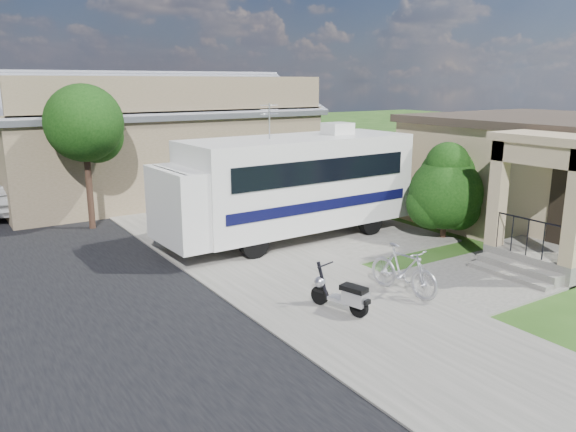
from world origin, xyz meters
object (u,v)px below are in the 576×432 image
shrub (445,189)px  pickup_truck (1,188)px  garden_hose (493,264)px  bicycle (403,273)px  scooter (343,295)px  motorhome (290,183)px

shrub → pickup_truck: (-10.72, 11.45, -0.66)m
shrub → garden_hose: 3.19m
bicycle → garden_hose: 3.35m
scooter → bicycle: bicycle is taller
scooter → garden_hose: scooter is taller
scooter → pickup_truck: pickup_truck is taller
scooter → shrub: bearing=9.6°
motorhome → garden_hose: 6.05m
pickup_truck → bicycle: bearing=114.9°
garden_hose → motorhome: bearing=119.6°
pickup_truck → shrub: bearing=134.1°
bicycle → garden_hose: bicycle is taller
garden_hose → scooter: bearing=-177.4°
shrub → scooter: (-6.13, -2.88, -1.07)m
scooter → garden_hose: (5.05, 0.23, -0.33)m
shrub → bicycle: (-4.39, -2.80, -0.95)m
motorhome → garden_hose: bearing=-62.4°
shrub → motorhome: bearing=148.6°
shrub → scooter: size_ratio=2.09×
motorhome → pickup_truck: bearing=124.7°
shrub → bicycle: bearing=-147.5°
motorhome → scooter: motorhome is taller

